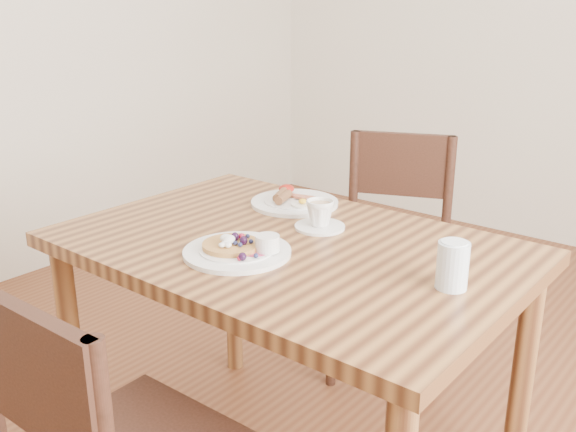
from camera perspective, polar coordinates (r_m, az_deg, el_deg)
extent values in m
cube|color=brown|center=(1.69, 0.00, -2.89)|extent=(1.20, 0.80, 0.04)
cylinder|color=brown|center=(2.03, -18.58, -11.82)|extent=(0.06, 0.06, 0.71)
cylinder|color=brown|center=(1.91, 20.01, -14.10)|extent=(0.06, 0.06, 0.71)
cylinder|color=brown|center=(2.41, -4.91, -5.89)|extent=(0.06, 0.06, 0.71)
cube|color=#3C1F16|center=(1.19, -22.01, -12.64)|extent=(0.38, 0.04, 0.24)
cube|color=#3C1F16|center=(2.39, 9.16, -3.76)|extent=(0.55, 0.55, 0.04)
cylinder|color=#3C1F16|center=(2.35, 3.90, -10.26)|extent=(0.04, 0.04, 0.43)
cylinder|color=#3C1F16|center=(2.32, 12.80, -11.20)|extent=(0.04, 0.04, 0.43)
cylinder|color=#3C1F16|center=(2.67, 5.53, -6.63)|extent=(0.04, 0.04, 0.43)
cylinder|color=#3C1F16|center=(2.64, 13.29, -7.39)|extent=(0.04, 0.04, 0.43)
cylinder|color=#3C1F16|center=(2.48, 14.06, 2.00)|extent=(0.04, 0.04, 0.43)
cylinder|color=#3C1F16|center=(2.51, 5.84, 2.69)|extent=(0.04, 0.04, 0.43)
cube|color=#3C1F16|center=(2.47, 10.07, 4.53)|extent=(0.36, 0.18, 0.24)
cylinder|color=white|center=(1.61, -4.54, -3.20)|extent=(0.27, 0.27, 0.01)
cylinder|color=white|center=(1.60, -4.55, -2.97)|extent=(0.19, 0.19, 0.01)
cylinder|color=#B22D59|center=(1.58, -2.98, -3.18)|extent=(0.07, 0.07, 0.00)
cylinder|color=#C68C47|center=(1.61, -5.07, -2.60)|extent=(0.14, 0.14, 0.01)
ellipsoid|color=white|center=(1.60, -5.34, -2.04)|extent=(0.03, 0.03, 0.02)
ellipsoid|color=white|center=(1.57, -5.57, -2.54)|extent=(0.02, 0.02, 0.01)
cylinder|color=white|center=(1.57, -1.84, -2.43)|extent=(0.06, 0.06, 0.04)
cylinder|color=#591E07|center=(1.57, -1.84, -1.88)|extent=(0.05, 0.05, 0.00)
sphere|color=black|center=(1.59, -3.93, -2.19)|extent=(0.02, 0.02, 0.02)
sphere|color=#1E234C|center=(1.60, -3.45, -2.15)|extent=(0.01, 0.01, 0.01)
sphere|color=#1E234C|center=(1.63, -3.43, -1.86)|extent=(0.01, 0.01, 0.01)
sphere|color=#B21938|center=(1.62, -4.29, -1.84)|extent=(0.02, 0.02, 0.02)
sphere|color=black|center=(1.63, -4.90, -1.73)|extent=(0.02, 0.02, 0.02)
sphere|color=#1E234C|center=(1.62, -5.62, -2.00)|extent=(0.01, 0.01, 0.01)
sphere|color=black|center=(1.60, -5.14, -2.12)|extent=(0.02, 0.02, 0.02)
sphere|color=#1E234C|center=(1.58, -5.01, -2.46)|extent=(0.01, 0.01, 0.01)
sphere|color=#1E234C|center=(1.57, -4.30, -2.61)|extent=(0.01, 0.01, 0.01)
sphere|color=#1E234C|center=(1.53, -3.91, -3.74)|extent=(0.01, 0.01, 0.01)
sphere|color=#B21938|center=(1.54, -2.58, -3.45)|extent=(0.01, 0.01, 0.01)
sphere|color=black|center=(1.57, -1.79, -2.84)|extent=(0.02, 0.02, 0.02)
sphere|color=#1E234C|center=(1.61, -1.70, -2.45)|extent=(0.01, 0.01, 0.01)
cylinder|color=white|center=(1.99, 0.59, 1.19)|extent=(0.27, 0.27, 0.01)
cylinder|color=white|center=(1.98, 0.59, 1.39)|extent=(0.19, 0.19, 0.01)
cylinder|color=brown|center=(1.99, -0.67, 1.91)|extent=(0.06, 0.10, 0.03)
cylinder|color=brown|center=(1.96, -0.39, 1.68)|extent=(0.06, 0.10, 0.03)
cube|color=maroon|center=(2.00, 1.35, 1.72)|extent=(0.08, 0.04, 0.01)
cube|color=maroon|center=(1.97, 1.65, 1.60)|extent=(0.08, 0.03, 0.01)
cylinder|color=white|center=(1.93, 1.31, 1.04)|extent=(0.07, 0.07, 0.00)
ellipsoid|color=yellow|center=(1.92, 1.31, 1.33)|extent=(0.03, 0.03, 0.01)
ellipsoid|color=#A5190F|center=(2.05, -0.14, 2.44)|extent=(0.05, 0.05, 0.03)
cylinder|color=white|center=(1.78, 2.84, -0.95)|extent=(0.14, 0.14, 0.01)
imported|color=white|center=(1.77, 2.86, 0.28)|extent=(0.11, 0.11, 0.07)
cylinder|color=tan|center=(1.76, 2.87, 1.03)|extent=(0.07, 0.07, 0.00)
cylinder|color=silver|center=(1.45, 14.42, -4.28)|extent=(0.07, 0.07, 0.11)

